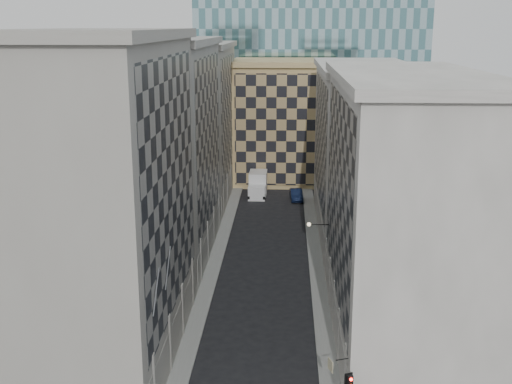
% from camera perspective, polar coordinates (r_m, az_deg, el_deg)
% --- Properties ---
extents(sidewalk_west, '(1.50, 100.00, 0.15)m').
position_cam_1_polar(sidewalk_west, '(67.23, -3.67, -6.22)').
color(sidewalk_west, gray).
rests_on(sidewalk_west, ground).
extents(sidewalk_east, '(1.50, 100.00, 0.15)m').
position_cam_1_polar(sidewalk_east, '(66.91, 5.36, -6.36)').
color(sidewalk_east, gray).
rests_on(sidewalk_east, ground).
extents(bldg_left_a, '(10.80, 22.80, 23.70)m').
position_cam_1_polar(bldg_left_a, '(46.91, -13.33, -0.77)').
color(bldg_left_a, gray).
rests_on(bldg_left_a, ground).
extents(bldg_left_b, '(10.80, 22.80, 22.70)m').
position_cam_1_polar(bldg_left_b, '(67.88, -8.28, 3.74)').
color(bldg_left_b, gray).
rests_on(bldg_left_b, ground).
extents(bldg_left_c, '(10.80, 22.80, 21.70)m').
position_cam_1_polar(bldg_left_c, '(89.35, -5.61, 6.10)').
color(bldg_left_c, gray).
rests_on(bldg_left_c, ground).
extents(bldg_right_a, '(10.80, 26.80, 20.70)m').
position_cam_1_polar(bldg_right_a, '(50.13, 12.81, -1.53)').
color(bldg_right_a, '#AAA59C').
rests_on(bldg_right_a, ground).
extents(bldg_right_b, '(10.80, 28.80, 19.70)m').
position_cam_1_polar(bldg_right_b, '(76.27, 9.40, 3.76)').
color(bldg_right_b, '#AAA59C').
rests_on(bldg_right_b, ground).
extents(tan_block, '(16.80, 14.80, 18.80)m').
position_cam_1_polar(tan_block, '(101.37, 2.73, 6.37)').
color(tan_block, tan).
rests_on(tan_block, ground).
extents(church_tower, '(7.20, 7.20, 51.50)m').
position_cam_1_polar(church_tower, '(114.49, 1.82, 16.11)').
color(church_tower, '#2B2722').
rests_on(church_tower, ground).
extents(flagpoles_left, '(0.10, 6.33, 2.33)m').
position_cam_1_polar(flagpoles_left, '(42.36, -8.33, -7.67)').
color(flagpoles_left, gray).
rests_on(flagpoles_left, ground).
extents(bracket_lamp, '(1.98, 0.36, 0.36)m').
position_cam_1_polar(bracket_lamp, '(59.20, 4.90, -2.89)').
color(bracket_lamp, black).
rests_on(bracket_lamp, ground).
extents(box_truck, '(2.60, 6.17, 3.36)m').
position_cam_1_polar(box_truck, '(92.71, 0.16, 0.58)').
color(box_truck, silver).
rests_on(box_truck, ground).
extents(dark_car, '(1.97, 4.81, 1.55)m').
position_cam_1_polar(dark_car, '(90.61, 3.60, -0.23)').
color(dark_car, '#0D1733').
rests_on(dark_car, ground).
extents(shop_sign, '(1.25, 0.70, 0.80)m').
position_cam_1_polar(shop_sign, '(40.84, 6.72, -15.00)').
color(shop_sign, black).
rests_on(shop_sign, ground).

